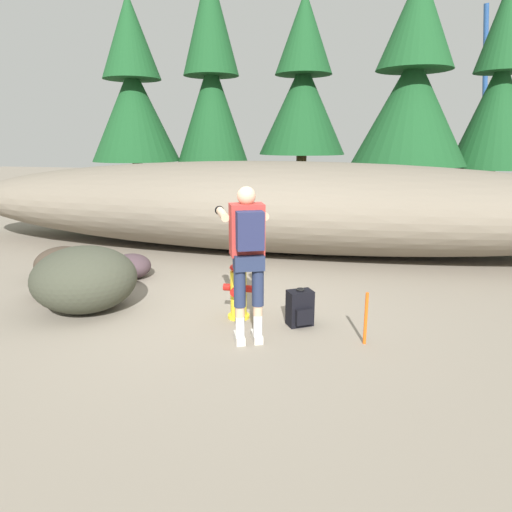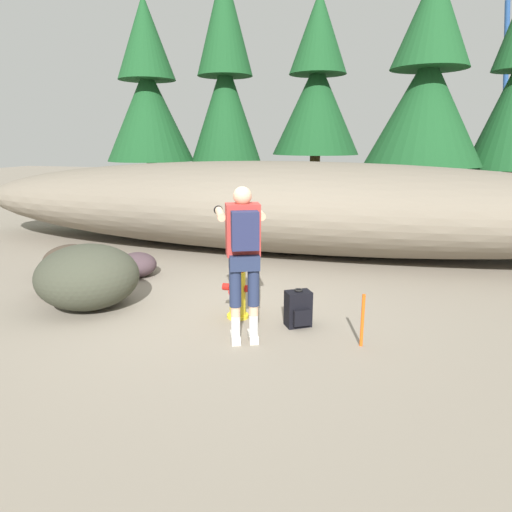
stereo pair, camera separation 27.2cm
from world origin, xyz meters
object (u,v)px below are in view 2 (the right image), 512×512
utility_worker (243,245)px  boulder_outlier (57,283)px  boulder_small (137,265)px  survey_stake (362,320)px  spare_backpack (298,309)px  boulder_mid (70,261)px  boulder_large (88,277)px  fire_hydrant (237,291)px

utility_worker → boulder_outlier: size_ratio=2.63×
boulder_small → survey_stake: survey_stake is taller
utility_worker → spare_backpack: (0.52, 0.56, -0.89)m
utility_worker → boulder_mid: 3.91m
survey_stake → utility_worker: bearing=-171.2°
boulder_mid → boulder_outlier: (0.38, -0.82, -0.09)m
boulder_mid → boulder_outlier: bearing=-65.0°
utility_worker → boulder_large: bearing=55.8°
boulder_mid → survey_stake: (4.78, -1.36, 0.03)m
boulder_small → spare_backpack: bearing=-24.1°
boulder_outlier → boulder_mid: bearing=115.0°
survey_stake → fire_hydrant: bearing=165.2°
boulder_mid → boulder_large: bearing=-44.4°
spare_backpack → boulder_mid: boulder_mid is taller
boulder_small → utility_worker: bearing=-37.7°
boulder_small → boulder_outlier: boulder_small is taller
boulder_large → boulder_outlier: size_ratio=2.05×
utility_worker → boulder_large: utility_worker is taller
fire_hydrant → boulder_large: size_ratio=0.57×
boulder_large → boulder_outlier: bearing=158.0°
boulder_small → survey_stake: size_ratio=1.10×
fire_hydrant → utility_worker: utility_worker is taller
boulder_large → boulder_outlier: 0.88m
utility_worker → boulder_small: 3.22m
spare_backpack → boulder_outlier: 3.62m
boulder_mid → survey_stake: survey_stake is taller
survey_stake → spare_backpack: bearing=155.1°
utility_worker → boulder_outlier: 3.32m
boulder_small → boulder_large: bearing=-85.1°
fire_hydrant → boulder_large: bearing=-174.5°
boulder_large → boulder_mid: size_ratio=1.54×
fire_hydrant → spare_backpack: 0.81m
spare_backpack → boulder_small: size_ratio=0.71×
spare_backpack → boulder_small: 3.25m
utility_worker → survey_stake: utility_worker is taller
boulder_outlier → fire_hydrant: bearing=-2.4°
utility_worker → survey_stake: (1.30, 0.20, -0.81)m
boulder_mid → utility_worker: bearing=-24.1°
survey_stake → boulder_large: bearing=176.5°
fire_hydrant → utility_worker: bearing=-65.9°
fire_hydrant → survey_stake: (1.57, -0.42, -0.05)m
fire_hydrant → boulder_large: 2.06m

